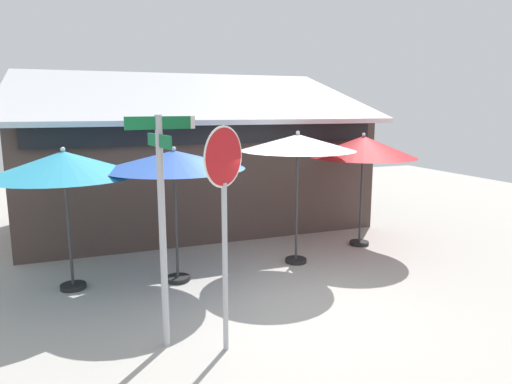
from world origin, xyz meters
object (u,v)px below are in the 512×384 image
Objects in this scene: patio_umbrella_royal_blue_center at (174,161)px; patio_umbrella_ivory_right at (298,144)px; street_sign_post at (162,210)px; patio_umbrella_crimson_far_right at (363,147)px; stop_sign at (224,198)px; patio_umbrella_teal_left at (64,165)px.

patio_umbrella_ivory_right is at bearing 3.38° from patio_umbrella_royal_blue_center.
street_sign_post is 1.18× the size of patio_umbrella_crimson_far_right.
street_sign_post is 1.22× the size of patio_umbrella_royal_blue_center.
patio_umbrella_crimson_far_right is at bearing 38.11° from stop_sign.
stop_sign is at bearing -130.46° from patio_umbrella_ivory_right.
patio_umbrella_teal_left is (-1.90, 2.95, 0.16)m from stop_sign.
stop_sign reaches higher than patio_umbrella_crimson_far_right.
patio_umbrella_ivory_right is 1.04× the size of patio_umbrella_crimson_far_right.
patio_umbrella_ivory_right is 2.02m from patio_umbrella_crimson_far_right.
street_sign_post is 1.04× the size of stop_sign.
patio_umbrella_ivory_right is at bearing 37.94° from street_sign_post.
patio_umbrella_ivory_right is (3.10, 2.42, 0.58)m from street_sign_post.
street_sign_post is 3.98m from patio_umbrella_ivory_right.
street_sign_post is 0.83m from stop_sign.
patio_umbrella_royal_blue_center is at bearing -176.62° from patio_umbrella_ivory_right.
stop_sign reaches higher than patio_umbrella_ivory_right.
stop_sign is 1.17× the size of patio_umbrella_teal_left.
street_sign_post reaches higher than patio_umbrella_ivory_right.
street_sign_post reaches higher than patio_umbrella_teal_left.
patio_umbrella_crimson_far_right is at bearing 16.85° from patio_umbrella_ivory_right.
stop_sign is 1.09× the size of patio_umbrella_ivory_right.
patio_umbrella_ivory_right is at bearing -2.00° from patio_umbrella_teal_left.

